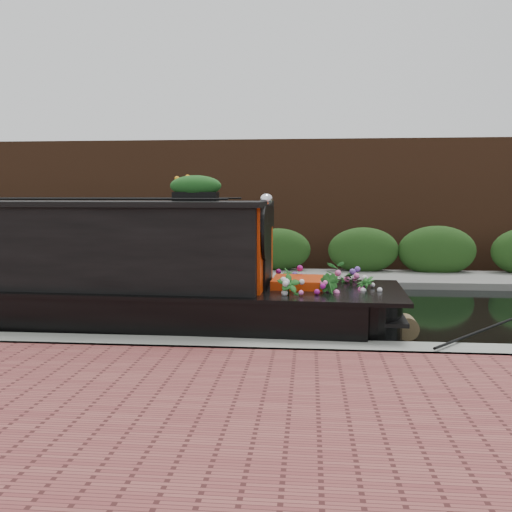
{
  "coord_description": "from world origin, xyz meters",
  "views": [
    {
      "loc": [
        2.96,
        -11.02,
        2.32
      ],
      "look_at": [
        1.97,
        -0.6,
        1.18
      ],
      "focal_mm": 40.0,
      "sensor_mm": 36.0,
      "label": 1
    }
  ],
  "objects": [
    {
      "name": "near_bank_coping",
      "position": [
        0.0,
        -3.3,
        0.0
      ],
      "size": [
        40.0,
        0.6,
        0.5
      ],
      "primitive_type": "cube",
      "color": "gray",
      "rests_on": "ground"
    },
    {
      "name": "ground",
      "position": [
        0.0,
        0.0,
        0.0
      ],
      "size": [
        80.0,
        80.0,
        0.0
      ],
      "primitive_type": "plane",
      "color": "black",
      "rests_on": "ground"
    },
    {
      "name": "far_hedge",
      "position": [
        0.0,
        5.1,
        0.0
      ],
      "size": [
        40.0,
        1.1,
        2.8
      ],
      "primitive_type": "cube",
      "color": "#1F4115",
      "rests_on": "ground"
    },
    {
      "name": "far_brick_wall",
      "position": [
        0.0,
        7.2,
        0.0
      ],
      "size": [
        40.0,
        1.0,
        8.0
      ],
      "primitive_type": "cube",
      "color": "#4E2C1A",
      "rests_on": "ground"
    },
    {
      "name": "far_bank_path",
      "position": [
        0.0,
        4.2,
        0.0
      ],
      "size": [
        40.0,
        2.4,
        0.34
      ],
      "primitive_type": "cube",
      "color": "slate",
      "rests_on": "ground"
    },
    {
      "name": "rope_fender",
      "position": [
        4.52,
        -1.82,
        0.18
      ],
      "size": [
        0.37,
        0.39,
        0.37
      ],
      "primitive_type": "cylinder",
      "rotation": [
        1.57,
        0.0,
        0.0
      ],
      "color": "brown",
      "rests_on": "ground"
    },
    {
      "name": "narrowboat",
      "position": [
        -1.91,
        -1.82,
        0.85
      ],
      "size": [
        12.2,
        2.62,
        2.85
      ],
      "rotation": [
        0.0,
        0.0,
        -0.04
      ],
      "color": "black",
      "rests_on": "ground"
    }
  ]
}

